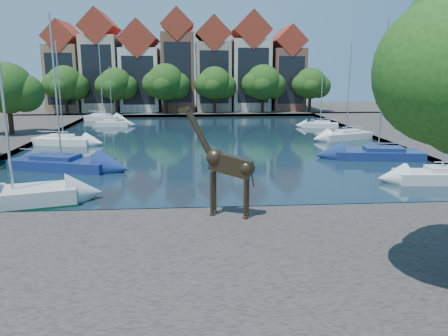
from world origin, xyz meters
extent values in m
plane|color=#38332B|center=(0.00, 0.00, 0.00)|extent=(160.00, 160.00, 0.00)
cube|color=black|center=(0.00, 24.00, 0.04)|extent=(38.00, 50.00, 0.08)
cube|color=#49433F|center=(0.00, -7.00, 0.25)|extent=(50.00, 14.00, 0.50)
cube|color=#49433F|center=(0.00, 56.00, 0.25)|extent=(60.00, 16.00, 0.50)
cube|color=#49433F|center=(25.00, 24.00, 0.25)|extent=(14.00, 52.00, 0.50)
cube|color=#8F6E4E|center=(-23.00, 56.00, 6.00)|extent=(5.39, 9.00, 11.00)
cube|color=maroon|center=(-23.00, 56.00, 12.71)|extent=(5.44, 9.18, 5.44)
cube|color=black|center=(-23.00, 51.52, 6.00)|extent=(4.40, 0.05, 8.25)
cube|color=#C3B396|center=(-17.00, 56.00, 6.75)|extent=(5.88, 9.00, 12.50)
cube|color=maroon|center=(-17.00, 56.00, 14.32)|extent=(5.94, 9.18, 5.94)
cube|color=black|center=(-17.00, 51.52, 6.75)|extent=(4.80, 0.05, 9.38)
cube|color=silver|center=(-10.50, 56.00, 5.75)|extent=(6.37, 9.00, 10.50)
cube|color=maroon|center=(-10.50, 56.00, 12.43)|extent=(6.43, 9.18, 6.43)
cube|color=black|center=(-10.50, 51.52, 5.75)|extent=(5.20, 0.05, 7.88)
cube|color=brown|center=(-4.00, 56.00, 7.00)|extent=(5.39, 9.00, 13.00)
cube|color=maroon|center=(-4.00, 56.00, 14.71)|extent=(5.44, 9.18, 5.44)
cube|color=black|center=(-4.00, 51.52, 7.00)|extent=(4.40, 0.05, 9.75)
cube|color=tan|center=(2.00, 56.00, 6.25)|extent=(5.88, 9.00, 11.50)
cube|color=maroon|center=(2.00, 56.00, 13.32)|extent=(5.94, 9.18, 5.94)
cube|color=black|center=(2.00, 51.52, 6.25)|extent=(4.80, 0.05, 8.62)
cube|color=beige|center=(8.50, 56.00, 6.50)|extent=(6.37, 9.00, 12.00)
cube|color=maroon|center=(8.50, 56.00, 13.93)|extent=(6.43, 9.18, 6.43)
cube|color=black|center=(8.50, 51.52, 6.50)|extent=(5.20, 0.05, 9.00)
cube|color=brown|center=(15.00, 56.00, 5.75)|extent=(5.39, 9.00, 10.50)
cube|color=maroon|center=(15.00, 56.00, 12.21)|extent=(5.44, 9.18, 5.44)
cube|color=black|center=(15.00, 51.52, 5.75)|extent=(4.40, 0.05, 7.88)
cylinder|color=#332114|center=(-22.00, 50.50, 2.10)|extent=(0.50, 0.50, 3.20)
sphere|color=#213D11|center=(-22.00, 50.50, 5.38)|extent=(5.60, 5.60, 5.60)
sphere|color=#213D11|center=(-20.32, 50.80, 4.82)|extent=(4.20, 4.20, 4.20)
sphere|color=#213D11|center=(-23.54, 50.10, 5.10)|extent=(3.92, 3.92, 3.92)
cylinder|color=#332114|center=(-14.00, 50.50, 2.10)|extent=(0.50, 0.50, 3.20)
sphere|color=#213D11|center=(-14.00, 50.50, 5.26)|extent=(5.20, 5.20, 5.20)
sphere|color=#213D11|center=(-12.44, 50.80, 4.74)|extent=(3.90, 3.90, 3.90)
sphere|color=#213D11|center=(-15.43, 50.10, 5.00)|extent=(3.64, 3.64, 3.64)
cylinder|color=#332114|center=(-6.00, 50.50, 2.10)|extent=(0.50, 0.50, 3.20)
sphere|color=#213D11|center=(-6.00, 50.50, 5.50)|extent=(6.00, 6.00, 6.00)
sphere|color=#213D11|center=(-4.20, 50.80, 4.90)|extent=(4.50, 4.50, 4.50)
sphere|color=#213D11|center=(-7.65, 50.10, 5.20)|extent=(4.20, 4.20, 4.20)
cylinder|color=#332114|center=(2.00, 50.50, 2.10)|extent=(0.50, 0.50, 3.20)
sphere|color=#213D11|center=(2.00, 50.50, 5.32)|extent=(5.40, 5.40, 5.40)
sphere|color=#213D11|center=(3.62, 50.80, 4.78)|extent=(4.05, 4.05, 4.05)
sphere|color=#213D11|center=(0.51, 50.10, 5.05)|extent=(3.78, 3.78, 3.78)
cylinder|color=#332114|center=(10.00, 50.50, 2.10)|extent=(0.50, 0.50, 3.20)
sphere|color=#213D11|center=(10.00, 50.50, 5.44)|extent=(5.80, 5.80, 5.80)
sphere|color=#213D11|center=(11.74, 50.80, 4.86)|extent=(4.35, 4.35, 4.35)
sphere|color=#213D11|center=(8.40, 50.10, 5.15)|extent=(4.06, 4.06, 4.06)
cylinder|color=#332114|center=(18.00, 50.50, 2.10)|extent=(0.50, 0.50, 3.20)
sphere|color=#213D11|center=(18.00, 50.50, 5.26)|extent=(5.20, 5.20, 5.20)
sphere|color=#213D11|center=(19.56, 50.80, 4.74)|extent=(3.90, 3.90, 3.90)
sphere|color=#213D11|center=(16.57, 50.10, 5.00)|extent=(3.64, 3.64, 3.64)
cylinder|color=#332114|center=(-22.00, 28.00, 2.20)|extent=(0.54, 0.54, 3.40)
sphere|color=#213D11|center=(-22.00, 28.00, 5.58)|extent=(5.60, 5.60, 5.60)
sphere|color=#213D11|center=(-20.32, 28.30, 5.02)|extent=(4.20, 4.20, 4.20)
cylinder|color=#312618|center=(-1.01, -1.40, 1.62)|extent=(0.17, 0.17, 2.24)
cylinder|color=#312618|center=(-0.84, -0.96, 1.62)|extent=(0.17, 0.17, 2.24)
cylinder|color=#312618|center=(0.59, -2.00, 1.62)|extent=(0.17, 0.17, 2.24)
cylinder|color=#312618|center=(0.76, -1.56, 1.62)|extent=(0.17, 0.17, 2.24)
cube|color=#312618|center=(-0.07, -1.50, 3.11)|extent=(2.24, 1.32, 1.31)
cylinder|color=#312618|center=(-1.56, -0.94, 4.57)|extent=(1.46, 0.81, 2.32)
cube|color=#312618|center=(-2.28, -0.67, 5.71)|extent=(0.65, 0.40, 0.35)
cylinder|color=#B2B2B7|center=(-12.01, 2.27, 5.77)|extent=(0.15, 0.15, 9.48)
cube|color=navy|center=(-12.00, 11.66, 0.58)|extent=(8.23, 4.93, 0.99)
cube|color=navy|center=(-12.00, 11.66, 0.91)|extent=(3.82, 2.84, 0.55)
cylinder|color=#B2B2B7|center=(-12.00, 11.66, 6.23)|extent=(0.13, 0.13, 10.75)
cube|color=white|center=(-15.00, 23.00, 0.54)|extent=(6.22, 3.33, 0.92)
cube|color=white|center=(-15.00, 23.00, 0.84)|extent=(2.84, 1.98, 0.51)
cylinder|color=#B2B2B7|center=(-15.00, 23.00, 5.58)|extent=(0.12, 0.12, 9.57)
cube|color=silver|center=(-12.49, 37.09, 0.49)|extent=(4.27, 1.54, 0.83)
cube|color=silver|center=(-12.49, 37.09, 0.77)|extent=(1.87, 1.07, 0.46)
cylinder|color=#B2B2B7|center=(-12.49, 37.09, 4.36)|extent=(0.11, 0.11, 7.26)
cube|color=silver|center=(-15.00, 44.00, 0.56)|extent=(5.79, 3.68, 0.96)
cube|color=silver|center=(-15.00, 44.00, 0.88)|extent=(2.71, 2.08, 0.53)
cylinder|color=#B2B2B7|center=(-15.00, 44.00, 6.04)|extent=(0.13, 0.13, 10.43)
cube|color=silver|center=(15.00, 5.53, 0.57)|extent=(6.18, 2.58, 0.98)
cube|color=silver|center=(15.00, 5.53, 0.90)|extent=(2.75, 1.68, 0.54)
cube|color=navy|center=(14.05, 13.63, 0.55)|extent=(7.66, 3.63, 0.94)
cube|color=navy|center=(14.05, 13.63, 0.86)|extent=(3.45, 2.26, 0.52)
cylinder|color=#B2B2B7|center=(14.05, 13.63, 6.22)|extent=(0.12, 0.12, 10.82)
cube|color=silver|center=(15.00, 24.23, 0.54)|extent=(6.29, 3.88, 0.93)
cube|color=silver|center=(15.00, 24.23, 0.85)|extent=(2.93, 2.21, 0.52)
cylinder|color=#B2B2B7|center=(15.00, 24.23, 5.54)|extent=(0.12, 0.12, 9.47)
cube|color=silver|center=(15.00, 33.96, 0.48)|extent=(4.78, 2.62, 0.79)
cube|color=silver|center=(15.00, 33.96, 0.74)|extent=(2.19, 1.55, 0.44)
cylinder|color=#B2B2B7|center=(15.00, 33.96, 3.89)|extent=(0.11, 0.11, 6.38)
camera|label=1|loc=(-1.98, -22.15, 7.70)|focal=35.00mm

